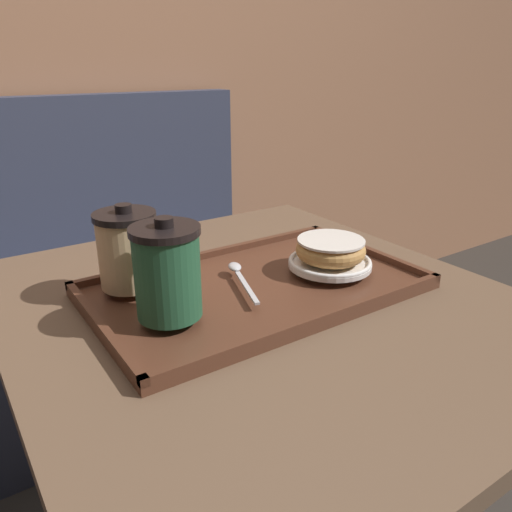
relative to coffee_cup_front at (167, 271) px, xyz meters
The scene contains 9 objects.
wall_behind 1.18m from the coffee_cup_front, 81.70° to the left, with size 8.00×0.05×2.40m.
booth_bench 1.02m from the coffee_cup_front, 97.51° to the left, with size 1.63×0.44×1.00m.
cafe_table 0.31m from the coffee_cup_front, ahead, with size 0.77×0.86×0.73m.
serving_tray 0.19m from the coffee_cup_front, 11.91° to the left, with size 0.53×0.32×0.02m.
coffee_cup_front is the anchor object (origin of this frame).
coffee_cup_rear 0.13m from the coffee_cup_front, 94.16° to the left, with size 0.10×0.10×0.13m.
plate_with_chocolate_donut 0.31m from the coffee_cup_front, ahead, with size 0.15×0.15×0.01m.
donut_chocolate_glazed 0.31m from the coffee_cup_front, ahead, with size 0.12×0.12×0.04m.
spoon 0.18m from the coffee_cup_front, 22.55° to the left, with size 0.06×0.15×0.01m.
Camera 1 is at (-0.41, -0.60, 1.10)m, focal length 35.00 mm.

